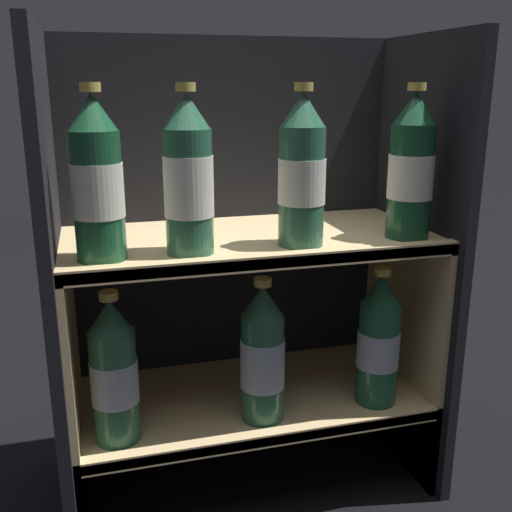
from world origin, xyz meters
The scene contains 12 objects.
fridge_back_wall centered at (0.00, 0.33, 0.44)m, with size 0.71×0.02×0.87m, color black.
fridge_side_left centered at (-0.35, 0.16, 0.44)m, with size 0.02×0.36×0.87m, color black.
fridge_side_right centered at (0.35, 0.16, 0.44)m, with size 0.02×0.36×0.87m, color black.
shelf_lower centered at (0.00, 0.15, 0.16)m, with size 0.67×0.32×0.19m.
shelf_upper centered at (0.00, 0.15, 0.38)m, with size 0.67×0.32×0.52m.
bottle_upper_front_0 centered at (-0.27, 0.07, 0.64)m, with size 0.08×0.08×0.27m.
bottle_upper_front_1 centered at (-0.12, 0.07, 0.64)m, with size 0.08×0.08×0.27m.
bottle_upper_front_2 centered at (0.07, 0.07, 0.64)m, with size 0.08×0.08×0.27m.
bottle_upper_front_3 centered at (0.27, 0.07, 0.64)m, with size 0.08×0.08×0.27m.
bottle_lower_front_0 centered at (-0.26, 0.07, 0.31)m, with size 0.08×0.08×0.27m.
bottle_lower_front_1 centered at (0.00, 0.07, 0.31)m, with size 0.08×0.08×0.27m.
bottle_lower_front_2 centered at (0.23, 0.07, 0.31)m, with size 0.08×0.08×0.27m.
Camera 1 is at (-0.27, -0.88, 0.78)m, focal length 42.00 mm.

